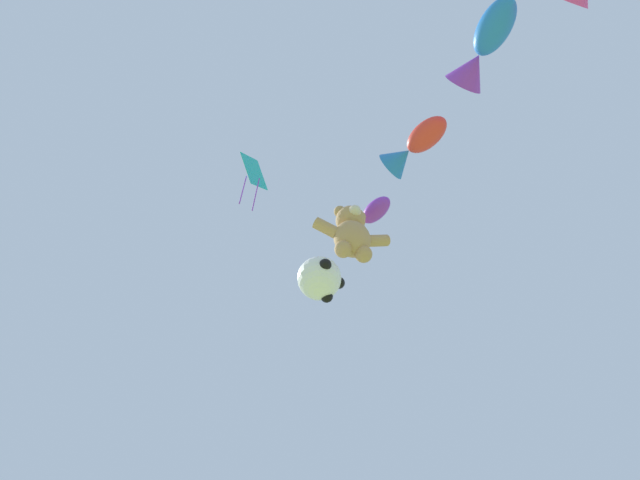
% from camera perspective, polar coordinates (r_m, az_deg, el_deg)
% --- Properties ---
extents(teddy_bear_kite, '(1.97, 0.87, 2.00)m').
position_cam_1_polar(teddy_bear_kite, '(12.14, 3.65, 0.85)').
color(teddy_bear_kite, tan).
extents(soccer_ball_kite, '(1.04, 1.03, 0.95)m').
position_cam_1_polar(soccer_ball_kite, '(10.60, -0.02, -4.42)').
color(soccer_ball_kite, white).
extents(fish_kite_violet, '(1.10, 1.57, 0.64)m').
position_cam_1_polar(fish_kite_violet, '(13.48, 5.37, 2.40)').
color(fish_kite_violet, purple).
extents(fish_kite_crimson, '(1.38, 1.81, 0.78)m').
position_cam_1_polar(fish_kite_crimson, '(12.18, 10.57, 10.42)').
color(fish_kite_crimson, red).
extents(fish_kite_cobalt, '(0.92, 1.93, 0.86)m').
position_cam_1_polar(fish_kite_cobalt, '(11.77, 18.08, 20.06)').
color(fish_kite_cobalt, blue).
extents(diamond_kite, '(1.09, 1.04, 2.85)m').
position_cam_1_polar(diamond_kite, '(15.25, -7.59, 7.52)').
color(diamond_kite, '#19ADB2').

